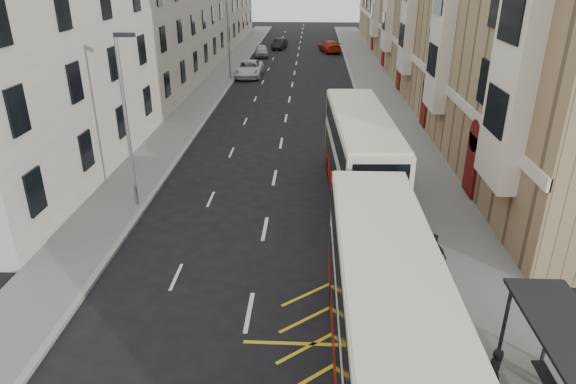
# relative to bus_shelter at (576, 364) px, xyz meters

# --- Properties ---
(pavement_right) EXTENTS (4.00, 120.00, 0.15)m
(pavement_right) POSITION_rel_bus_shelter_xyz_m (-0.34, 30.39, -2.06)
(pavement_right) COLOR #63635E
(pavement_right) RESTS_ON ground
(pavement_left) EXTENTS (3.00, 120.00, 0.15)m
(pavement_left) POSITION_rel_bus_shelter_xyz_m (-15.84, 30.39, -2.06)
(pavement_left) COLOR #63635E
(pavement_left) RESTS_ON ground
(kerb_right) EXTENTS (0.25, 120.00, 0.15)m
(kerb_right) POSITION_rel_bus_shelter_xyz_m (-2.34, 30.39, -2.06)
(kerb_right) COLOR gray
(kerb_right) RESTS_ON ground
(kerb_left) EXTENTS (0.25, 120.00, 0.15)m
(kerb_left) POSITION_rel_bus_shelter_xyz_m (-14.34, 30.39, -2.06)
(kerb_left) COLOR gray
(kerb_left) RESTS_ON ground
(road_markings) EXTENTS (10.00, 110.00, 0.01)m
(road_markings) POSITION_rel_bus_shelter_xyz_m (-8.34, 45.39, -2.13)
(road_markings) COLOR silver
(road_markings) RESTS_ON ground
(terrace_right) EXTENTS (10.75, 79.00, 15.25)m
(terrace_right) POSITION_rel_bus_shelter_xyz_m (6.54, 45.77, 5.38)
(terrace_right) COLOR #947F56
(terrace_right) RESTS_ON ground
(terrace_left) EXTENTS (9.18, 79.00, 13.25)m
(terrace_left) POSITION_rel_bus_shelter_xyz_m (-21.77, 45.89, 4.38)
(terrace_left) COLOR beige
(terrace_left) RESTS_ON ground
(bus_shelter) EXTENTS (1.65, 4.25, 2.70)m
(bus_shelter) POSITION_rel_bus_shelter_xyz_m (0.00, 0.00, 0.00)
(bus_shelter) COLOR black
(bus_shelter) RESTS_ON pavement_right
(guard_railing) EXTENTS (0.06, 6.56, 1.01)m
(guard_railing) POSITION_rel_bus_shelter_xyz_m (-2.09, 6.14, -1.28)
(guard_railing) COLOR #AD2B16
(guard_railing) RESTS_ON pavement_right
(street_lamp_near) EXTENTS (0.93, 0.18, 8.00)m
(street_lamp_near) POSITION_rel_bus_shelter_xyz_m (-14.69, 12.39, 2.50)
(street_lamp_near) COLOR gray
(street_lamp_near) RESTS_ON pavement_left
(street_lamp_far) EXTENTS (0.93, 0.18, 8.00)m
(street_lamp_far) POSITION_rel_bus_shelter_xyz_m (-14.69, 42.39, 2.50)
(street_lamp_far) COLOR gray
(street_lamp_far) RESTS_ON pavement_left
(double_decker_front) EXTENTS (2.57, 10.99, 4.38)m
(double_decker_front) POSITION_rel_bus_shelter_xyz_m (-4.35, 1.23, 0.09)
(double_decker_front) COLOR beige
(double_decker_front) RESTS_ON ground
(double_decker_rear) EXTENTS (3.07, 11.21, 4.43)m
(double_decker_rear) POSITION_rel_bus_shelter_xyz_m (-4.02, 13.52, 0.12)
(double_decker_rear) COLOR beige
(double_decker_rear) RESTS_ON ground
(pedestrian_near) EXTENTS (0.67, 0.59, 1.54)m
(pedestrian_near) POSITION_rel_bus_shelter_xyz_m (-1.44, 0.95, -1.22)
(pedestrian_near) COLOR black
(pedestrian_near) RESTS_ON pavement_right
(pedestrian_far) EXTENTS (1.06, 0.87, 1.68)m
(pedestrian_far) POSITION_rel_bus_shelter_xyz_m (-1.79, 6.80, -1.15)
(pedestrian_far) COLOR black
(pedestrian_far) RESTS_ON pavement_right
(white_van) EXTENTS (2.72, 5.86, 1.62)m
(white_van) POSITION_rel_bus_shelter_xyz_m (-13.02, 44.09, -1.33)
(white_van) COLOR silver
(white_van) RESTS_ON ground
(car_silver) EXTENTS (2.14, 4.34, 1.42)m
(car_silver) POSITION_rel_bus_shelter_xyz_m (-12.94, 57.02, -1.43)
(car_silver) COLOR #94969B
(car_silver) RESTS_ON ground
(car_dark) EXTENTS (2.16, 4.37, 1.38)m
(car_dark) POSITION_rel_bus_shelter_xyz_m (-11.07, 63.53, -1.45)
(car_dark) COLOR black
(car_dark) RESTS_ON ground
(car_red) EXTENTS (3.30, 5.62, 1.53)m
(car_red) POSITION_rel_bus_shelter_xyz_m (-4.15, 61.02, -1.37)
(car_red) COLOR #A92310
(car_red) RESTS_ON ground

